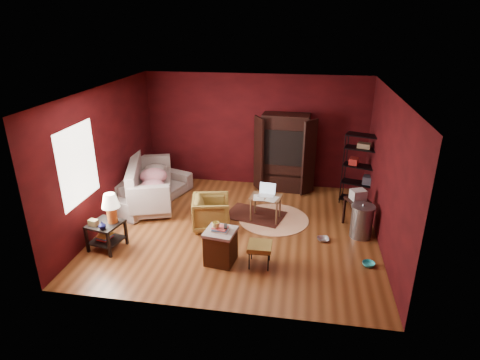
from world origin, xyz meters
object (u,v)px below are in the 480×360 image
object	(u,v)px
sofa	(151,185)
laptop_desk	(266,199)
wire_shelving	(362,167)
hamper	(221,246)
tv_armoire	(285,151)
armchair	(211,211)
side_table	(108,216)

from	to	relation	value
sofa	laptop_desk	xyz separation A→B (m)	(2.73, -0.43, 0.06)
sofa	wire_shelving	size ratio (longest dim) A/B	1.33
hamper	laptop_desk	xyz separation A→B (m)	(0.61, 1.73, 0.16)
tv_armoire	wire_shelving	size ratio (longest dim) A/B	1.16
hamper	tv_armoire	size ratio (longest dim) A/B	0.38
laptop_desk	tv_armoire	xyz separation A→B (m)	(0.27, 1.73, 0.51)
armchair	side_table	world-z (taller)	side_table
laptop_desk	wire_shelving	bearing A→B (deg)	36.75
sofa	side_table	size ratio (longest dim) A/B	2.01
sofa	tv_armoire	bearing A→B (deg)	-48.13
sofa	tv_armoire	size ratio (longest dim) A/B	1.15
hamper	side_table	bearing A→B (deg)	176.30
hamper	wire_shelving	size ratio (longest dim) A/B	0.44
sofa	side_table	xyz separation A→B (m)	(-0.01, -2.03, 0.23)
side_table	wire_shelving	world-z (taller)	wire_shelving
armchair	wire_shelving	size ratio (longest dim) A/B	0.45
hamper	tv_armoire	distance (m)	3.63
tv_armoire	wire_shelving	world-z (taller)	tv_armoire
side_table	armchair	bearing A→B (deg)	32.19
sofa	hamper	size ratio (longest dim) A/B	3.05
wire_shelving	sofa	bearing A→B (deg)	-154.47
wire_shelving	tv_armoire	bearing A→B (deg)	179.00
armchair	tv_armoire	world-z (taller)	tv_armoire
hamper	tv_armoire	bearing A→B (deg)	75.73
tv_armoire	laptop_desk	bearing A→B (deg)	-95.43
sofa	laptop_desk	world-z (taller)	sofa
side_table	wire_shelving	distance (m)	5.52
side_table	sofa	bearing A→B (deg)	89.74
side_table	tv_armoire	size ratio (longest dim) A/B	0.57
laptop_desk	tv_armoire	bearing A→B (deg)	88.53
hamper	armchair	bearing A→B (deg)	110.48
sofa	wire_shelving	distance (m)	4.85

